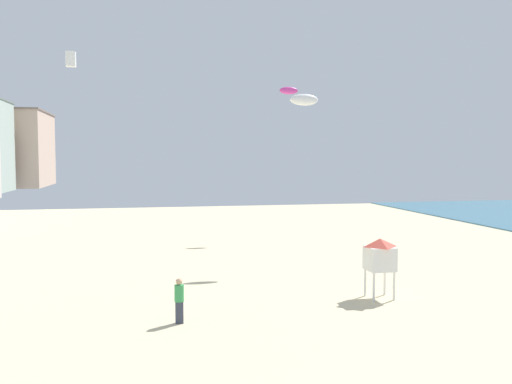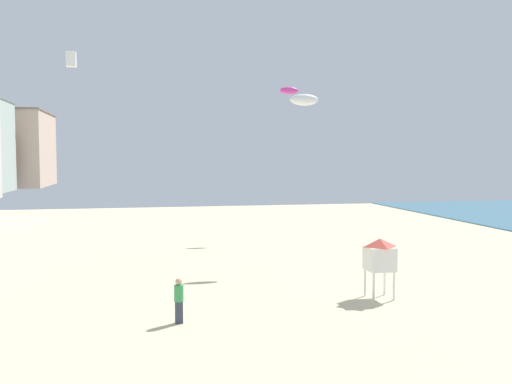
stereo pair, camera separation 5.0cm
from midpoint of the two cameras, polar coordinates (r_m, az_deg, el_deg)
The scene contains 6 objects.
boardwalk_hotel_furthest at distance 122.11m, azimuth -24.81°, elevation 4.08°, with size 18.16×21.38×15.06m.
kite_flyer at distance 20.30m, azimuth -7.92°, elevation -10.82°, with size 0.34×0.34×1.64m.
lifeguard_stand at distance 23.92m, azimuth 12.74°, elevation -6.40°, with size 1.10×1.10×2.55m.
kite_magenta_parafoil at distance 42.21m, azimuth 3.48°, elevation 10.44°, with size 1.43×0.40×0.56m.
kite_white_box at distance 40.13m, azimuth -18.55°, elevation 12.90°, with size 0.63×0.63×0.99m.
kite_white_parafoil at distance 31.26m, azimuth 5.05°, elevation 9.49°, with size 1.65×0.46×0.64m.
Camera 2 is at (-3.63, -5.79, 5.99)m, focal length 38.65 mm.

